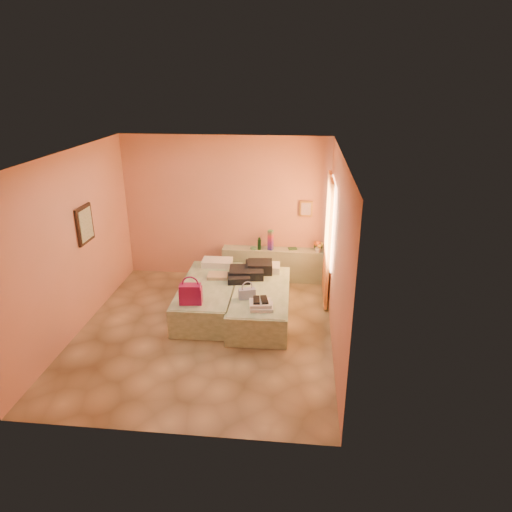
{
  "coord_description": "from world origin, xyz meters",
  "views": [
    {
      "loc": [
        1.46,
        -6.22,
        3.83
      ],
      "look_at": [
        0.73,
        0.85,
        0.99
      ],
      "focal_mm": 32.0,
      "sensor_mm": 36.0,
      "label": 1
    }
  ],
  "objects_px": {
    "water_bottle": "(259,244)",
    "magenta_handbag": "(191,294)",
    "blue_handbag": "(247,294)",
    "bed_right": "(260,303)",
    "headboard_ledge": "(275,264)",
    "bed_left": "(209,297)",
    "towel_stack": "(261,305)",
    "flower_vase": "(318,246)",
    "green_book": "(293,249)"
  },
  "relations": [
    {
      "from": "flower_vase",
      "to": "water_bottle",
      "type": "bearing_deg",
      "value": 179.68
    },
    {
      "from": "green_book",
      "to": "magenta_handbag",
      "type": "distance_m",
      "value": 2.62
    },
    {
      "from": "headboard_ledge",
      "to": "towel_stack",
      "type": "distance_m",
      "value": 2.18
    },
    {
      "from": "bed_left",
      "to": "blue_handbag",
      "type": "distance_m",
      "value": 0.93
    },
    {
      "from": "flower_vase",
      "to": "bed_left",
      "type": "bearing_deg",
      "value": -144.91
    },
    {
      "from": "flower_vase",
      "to": "magenta_handbag",
      "type": "bearing_deg",
      "value": -134.49
    },
    {
      "from": "headboard_ledge",
      "to": "bed_right",
      "type": "relative_size",
      "value": 1.02
    },
    {
      "from": "blue_handbag",
      "to": "towel_stack",
      "type": "bearing_deg",
      "value": -66.9
    },
    {
      "from": "headboard_ledge",
      "to": "bed_left",
      "type": "bearing_deg",
      "value": -126.91
    },
    {
      "from": "blue_handbag",
      "to": "bed_right",
      "type": "bearing_deg",
      "value": 44.84
    },
    {
      "from": "blue_handbag",
      "to": "flower_vase",
      "type": "bearing_deg",
      "value": 40.17
    },
    {
      "from": "magenta_handbag",
      "to": "water_bottle",
      "type": "bearing_deg",
      "value": 60.88
    },
    {
      "from": "flower_vase",
      "to": "towel_stack",
      "type": "distance_m",
      "value": 2.3
    },
    {
      "from": "water_bottle",
      "to": "flower_vase",
      "type": "xyz_separation_m",
      "value": [
        1.13,
        -0.01,
        0.01
      ]
    },
    {
      "from": "bed_right",
      "to": "towel_stack",
      "type": "bearing_deg",
      "value": -84.39
    },
    {
      "from": "water_bottle",
      "to": "flower_vase",
      "type": "bearing_deg",
      "value": -0.32
    },
    {
      "from": "blue_handbag",
      "to": "headboard_ledge",
      "type": "bearing_deg",
      "value": 63.16
    },
    {
      "from": "bed_left",
      "to": "flower_vase",
      "type": "bearing_deg",
      "value": 34.08
    },
    {
      "from": "magenta_handbag",
      "to": "towel_stack",
      "type": "height_order",
      "value": "magenta_handbag"
    },
    {
      "from": "headboard_ledge",
      "to": "bed_right",
      "type": "distance_m",
      "value": 1.53
    },
    {
      "from": "flower_vase",
      "to": "headboard_ledge",
      "type": "bearing_deg",
      "value": 175.54
    },
    {
      "from": "water_bottle",
      "to": "magenta_handbag",
      "type": "xyz_separation_m",
      "value": [
        -0.87,
        -2.05,
        -0.11
      ]
    },
    {
      "from": "green_book",
      "to": "magenta_handbag",
      "type": "xyz_separation_m",
      "value": [
        -1.52,
        -2.13,
        -0.0
      ]
    },
    {
      "from": "headboard_ledge",
      "to": "flower_vase",
      "type": "relative_size",
      "value": 7.91
    },
    {
      "from": "bed_left",
      "to": "towel_stack",
      "type": "height_order",
      "value": "towel_stack"
    },
    {
      "from": "towel_stack",
      "to": "water_bottle",
      "type": "bearing_deg",
      "value": 96.41
    },
    {
      "from": "bed_right",
      "to": "bed_left",
      "type": "bearing_deg",
      "value": 170.27
    },
    {
      "from": "green_book",
      "to": "blue_handbag",
      "type": "xyz_separation_m",
      "value": [
        -0.67,
        -1.89,
        -0.08
      ]
    },
    {
      "from": "headboard_ledge",
      "to": "bed_right",
      "type": "bearing_deg",
      "value": -95.17
    },
    {
      "from": "green_book",
      "to": "bed_right",
      "type": "bearing_deg",
      "value": -119.54
    },
    {
      "from": "towel_stack",
      "to": "blue_handbag",
      "type": "bearing_deg",
      "value": 130.17
    },
    {
      "from": "flower_vase",
      "to": "magenta_handbag",
      "type": "xyz_separation_m",
      "value": [
        -2.01,
        -2.04,
        -0.12
      ]
    },
    {
      "from": "green_book",
      "to": "bed_left",
      "type": "bearing_deg",
      "value": -146.67
    },
    {
      "from": "green_book",
      "to": "towel_stack",
      "type": "distance_m",
      "value": 2.24
    },
    {
      "from": "bed_left",
      "to": "towel_stack",
      "type": "bearing_deg",
      "value": -39.94
    },
    {
      "from": "bed_right",
      "to": "green_book",
      "type": "relative_size",
      "value": 12.24
    },
    {
      "from": "flower_vase",
      "to": "magenta_handbag",
      "type": "relative_size",
      "value": 0.75
    },
    {
      "from": "green_book",
      "to": "water_bottle",
      "type": "bearing_deg",
      "value": 175.35
    },
    {
      "from": "magenta_handbag",
      "to": "towel_stack",
      "type": "distance_m",
      "value": 1.12
    },
    {
      "from": "headboard_ledge",
      "to": "green_book",
      "type": "xyz_separation_m",
      "value": [
        0.35,
        0.03,
        0.34
      ]
    },
    {
      "from": "bed_left",
      "to": "bed_right",
      "type": "distance_m",
      "value": 0.91
    },
    {
      "from": "bed_right",
      "to": "towel_stack",
      "type": "relative_size",
      "value": 5.71
    },
    {
      "from": "headboard_ledge",
      "to": "towel_stack",
      "type": "relative_size",
      "value": 5.86
    },
    {
      "from": "headboard_ledge",
      "to": "green_book",
      "type": "height_order",
      "value": "green_book"
    },
    {
      "from": "magenta_handbag",
      "to": "bed_left",
      "type": "bearing_deg",
      "value": 73.54
    },
    {
      "from": "green_book",
      "to": "towel_stack",
      "type": "relative_size",
      "value": 0.47
    },
    {
      "from": "bed_right",
      "to": "green_book",
      "type": "distance_m",
      "value": 1.67
    },
    {
      "from": "bed_left",
      "to": "bed_right",
      "type": "xyz_separation_m",
      "value": [
        0.9,
        -0.14,
        0.0
      ]
    },
    {
      "from": "green_book",
      "to": "towel_stack",
      "type": "bearing_deg",
      "value": -112.69
    },
    {
      "from": "headboard_ledge",
      "to": "bed_left",
      "type": "distance_m",
      "value": 1.73
    }
  ]
}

